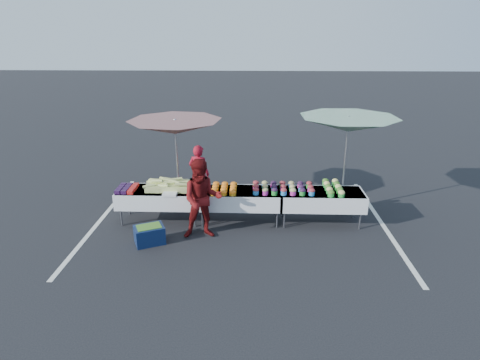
{
  "coord_description": "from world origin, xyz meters",
  "views": [
    {
      "loc": [
        0.29,
        -8.25,
        4.01
      ],
      "look_at": [
        0.0,
        0.0,
        1.0
      ],
      "focal_mm": 30.0,
      "sensor_mm": 36.0,
      "label": 1
    }
  ],
  "objects_px": {
    "table_left": "(160,196)",
    "table_right": "(321,199)",
    "umbrella_left": "(175,128)",
    "storage_bin": "(149,234)",
    "umbrella_right": "(348,125)",
    "vendor": "(199,174)",
    "table_center": "(240,198)",
    "customer": "(202,199)"
  },
  "relations": [
    {
      "from": "table_right",
      "to": "vendor",
      "type": "height_order",
      "value": "vendor"
    },
    {
      "from": "customer",
      "to": "storage_bin",
      "type": "xyz_separation_m",
      "value": [
        -1.06,
        -0.32,
        -0.65
      ]
    },
    {
      "from": "table_left",
      "to": "vendor",
      "type": "xyz_separation_m",
      "value": [
        0.74,
        1.15,
        0.15
      ]
    },
    {
      "from": "table_left",
      "to": "customer",
      "type": "relative_size",
      "value": 1.1
    },
    {
      "from": "vendor",
      "to": "umbrella_left",
      "type": "xyz_separation_m",
      "value": [
        -0.44,
        -0.47,
        1.27
      ]
    },
    {
      "from": "vendor",
      "to": "umbrella_left",
      "type": "distance_m",
      "value": 1.42
    },
    {
      "from": "vendor",
      "to": "storage_bin",
      "type": "height_order",
      "value": "vendor"
    },
    {
      "from": "table_left",
      "to": "umbrella_left",
      "type": "height_order",
      "value": "umbrella_left"
    },
    {
      "from": "table_right",
      "to": "umbrella_right",
      "type": "relative_size",
      "value": 0.63
    },
    {
      "from": "customer",
      "to": "umbrella_right",
      "type": "distance_m",
      "value": 3.7
    },
    {
      "from": "umbrella_left",
      "to": "vendor",
      "type": "bearing_deg",
      "value": 46.66
    },
    {
      "from": "table_right",
      "to": "vendor",
      "type": "relative_size",
      "value": 1.26
    },
    {
      "from": "table_right",
      "to": "table_center",
      "type": "bearing_deg",
      "value": 180.0
    },
    {
      "from": "umbrella_left",
      "to": "umbrella_right",
      "type": "xyz_separation_m",
      "value": [
        3.92,
        0.03,
        0.08
      ]
    },
    {
      "from": "vendor",
      "to": "umbrella_right",
      "type": "height_order",
      "value": "umbrella_right"
    },
    {
      "from": "vendor",
      "to": "umbrella_right",
      "type": "xyz_separation_m",
      "value": [
        3.48,
        -0.43,
        1.35
      ]
    },
    {
      "from": "table_left",
      "to": "table_center",
      "type": "bearing_deg",
      "value": 0.0
    },
    {
      "from": "table_center",
      "to": "vendor",
      "type": "xyz_separation_m",
      "value": [
        -1.06,
        1.15,
        0.15
      ]
    },
    {
      "from": "table_left",
      "to": "storage_bin",
      "type": "height_order",
      "value": "table_left"
    },
    {
      "from": "table_left",
      "to": "umbrella_right",
      "type": "height_order",
      "value": "umbrella_right"
    },
    {
      "from": "customer",
      "to": "table_right",
      "type": "bearing_deg",
      "value": 8.21
    },
    {
      "from": "table_left",
      "to": "umbrella_right",
      "type": "distance_m",
      "value": 4.53
    },
    {
      "from": "table_left",
      "to": "table_right",
      "type": "distance_m",
      "value": 3.6
    },
    {
      "from": "customer",
      "to": "umbrella_left",
      "type": "bearing_deg",
      "value": 109.7
    },
    {
      "from": "customer",
      "to": "storage_bin",
      "type": "relative_size",
      "value": 2.43
    },
    {
      "from": "table_center",
      "to": "vendor",
      "type": "distance_m",
      "value": 1.57
    },
    {
      "from": "table_center",
      "to": "table_right",
      "type": "bearing_deg",
      "value": 0.0
    },
    {
      "from": "table_center",
      "to": "storage_bin",
      "type": "relative_size",
      "value": 2.66
    },
    {
      "from": "umbrella_left",
      "to": "table_left",
      "type": "bearing_deg",
      "value": -113.57
    },
    {
      "from": "umbrella_right",
      "to": "storage_bin",
      "type": "distance_m",
      "value": 4.96
    },
    {
      "from": "customer",
      "to": "storage_bin",
      "type": "height_order",
      "value": "customer"
    },
    {
      "from": "storage_bin",
      "to": "table_right",
      "type": "bearing_deg",
      "value": -8.39
    },
    {
      "from": "table_right",
      "to": "customer",
      "type": "relative_size",
      "value": 1.1
    },
    {
      "from": "storage_bin",
      "to": "table_center",
      "type": "bearing_deg",
      "value": 5.79
    },
    {
      "from": "umbrella_left",
      "to": "storage_bin",
      "type": "height_order",
      "value": "umbrella_left"
    },
    {
      "from": "table_right",
      "to": "umbrella_right",
      "type": "bearing_deg",
      "value": 49.3
    },
    {
      "from": "umbrella_left",
      "to": "umbrella_right",
      "type": "distance_m",
      "value": 3.92
    },
    {
      "from": "table_right",
      "to": "umbrella_left",
      "type": "height_order",
      "value": "umbrella_left"
    },
    {
      "from": "table_left",
      "to": "vendor",
      "type": "distance_m",
      "value": 1.37
    },
    {
      "from": "customer",
      "to": "umbrella_right",
      "type": "height_order",
      "value": "umbrella_right"
    },
    {
      "from": "customer",
      "to": "umbrella_right",
      "type": "xyz_separation_m",
      "value": [
        3.16,
        1.47,
        1.24
      ]
    },
    {
      "from": "storage_bin",
      "to": "vendor",
      "type": "bearing_deg",
      "value": 46.65
    }
  ]
}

